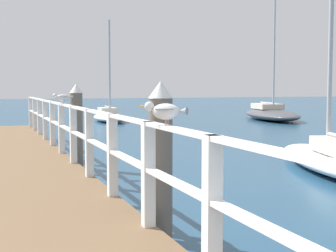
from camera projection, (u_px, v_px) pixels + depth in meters
pier_railing at (67, 125)px, 10.13m from camera, size 0.12×16.97×1.08m
dock_piling_near at (161, 162)px, 5.90m from camera, size 0.29×0.29×1.91m
dock_piling_far at (77, 126)px, 11.27m from camera, size 0.29×0.29×1.91m
seagull_foreground at (165, 111)px, 4.57m from camera, size 0.36×0.38×0.21m
seagull_background at (63, 97)px, 10.51m from camera, size 0.48×0.21×0.21m
boat_0 at (271, 114)px, 28.07m from camera, size 3.86×7.09×6.86m
boat_1 at (334, 157)px, 10.89m from camera, size 2.98×5.52×7.03m
boat_5 at (109, 116)px, 26.82m from camera, size 1.83×4.44×5.36m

